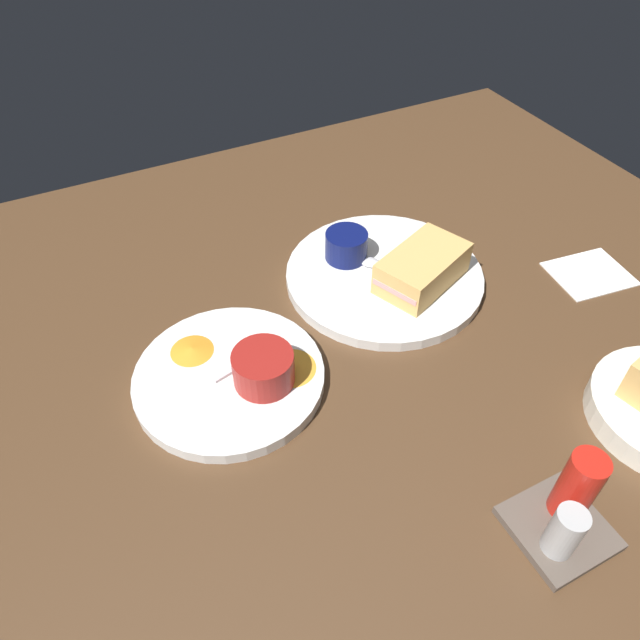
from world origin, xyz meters
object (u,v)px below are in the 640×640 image
object	(u,v)px
spoon_by_gravy_ramekin	(261,352)
ramekin_light_gravy	(263,367)
sandwich_half_near	(422,268)
ramekin_dark_sauce	(346,245)
plate_chips_companion	(229,378)
spoon_by_dark_ramekin	(378,265)
plate_sandwich_main	(384,276)
condiment_caddy	(568,510)

from	to	relation	value
spoon_by_gravy_ramekin	ramekin_light_gravy	bearing A→B (deg)	71.98
sandwich_half_near	ramekin_light_gravy	world-z (taller)	sandwich_half_near
ramekin_dark_sauce	plate_chips_companion	bearing A→B (deg)	29.74
sandwich_half_near	spoon_by_dark_ramekin	distance (cm)	6.81
plate_sandwich_main	ramekin_light_gravy	xyz separation A→B (cm)	(23.01, 10.72, 3.07)
plate_chips_companion	spoon_by_gravy_ramekin	bearing A→B (deg)	-166.54
sandwich_half_near	ramekin_dark_sauce	xyz separation A→B (cm)	(6.71, -9.49, -0.20)
condiment_caddy	ramekin_dark_sauce	bearing A→B (deg)	-90.77
ramekin_dark_sauce	condiment_caddy	world-z (taller)	condiment_caddy
plate_chips_companion	ramekin_light_gravy	bearing A→B (deg)	140.19
ramekin_dark_sauce	spoon_by_dark_ramekin	bearing A→B (deg)	126.57
ramekin_dark_sauce	ramekin_light_gravy	size ratio (longest dim) A/B	0.85
plate_chips_companion	ramekin_light_gravy	xyz separation A→B (cm)	(-3.45, 2.88, 3.07)
plate_chips_companion	ramekin_light_gravy	distance (cm)	5.44
ramekin_dark_sauce	condiment_caddy	distance (cm)	45.39
plate_sandwich_main	condiment_caddy	world-z (taller)	condiment_caddy
ramekin_dark_sauce	sandwich_half_near	bearing A→B (deg)	125.23
ramekin_dark_sauce	plate_sandwich_main	bearing A→B (deg)	121.11
sandwich_half_near	ramekin_dark_sauce	size ratio (longest dim) A/B	2.43
plate_sandwich_main	spoon_by_dark_ramekin	xyz separation A→B (cm)	(0.21, -1.29, 1.16)
spoon_by_gravy_ramekin	plate_sandwich_main	bearing A→B (deg)	-162.84
plate_sandwich_main	condiment_caddy	xyz separation A→B (cm)	(3.87, 39.98, 2.61)
spoon_by_dark_ramekin	plate_chips_companion	bearing A→B (deg)	19.19
ramekin_dark_sauce	spoon_by_dark_ramekin	distance (cm)	5.45
sandwich_half_near	spoon_by_dark_ramekin	bearing A→B (deg)	-55.83
spoon_by_dark_ramekin	spoon_by_gravy_ramekin	distance (cm)	22.94
plate_sandwich_main	ramekin_dark_sauce	bearing A→B (deg)	-58.89
plate_sandwich_main	condiment_caddy	distance (cm)	40.25
plate_chips_companion	condiment_caddy	distance (cm)	39.37
ramekin_light_gravy	condiment_caddy	world-z (taller)	condiment_caddy
sandwich_half_near	ramekin_light_gravy	bearing A→B (deg)	14.08
ramekin_dark_sauce	condiment_caddy	bearing A→B (deg)	89.23
plate_sandwich_main	plate_chips_companion	distance (cm)	27.60
sandwich_half_near	condiment_caddy	world-z (taller)	condiment_caddy
plate_chips_companion	spoon_by_gravy_ramekin	xyz separation A→B (cm)	(-4.76, -1.14, 1.16)
plate_sandwich_main	ramekin_dark_sauce	world-z (taller)	ramekin_dark_sauce
plate_chips_companion	spoon_by_dark_ramekin	bearing A→B (deg)	-160.81
plate_chips_companion	condiment_caddy	world-z (taller)	condiment_caddy
sandwich_half_near	spoon_by_dark_ramekin	xyz separation A→B (cm)	(3.65, -5.38, -2.04)
plate_sandwich_main	ramekin_light_gravy	size ratio (longest dim) A/B	3.88
plate_sandwich_main	ramekin_dark_sauce	size ratio (longest dim) A/B	4.58
sandwich_half_near	ramekin_light_gravy	size ratio (longest dim) A/B	2.06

